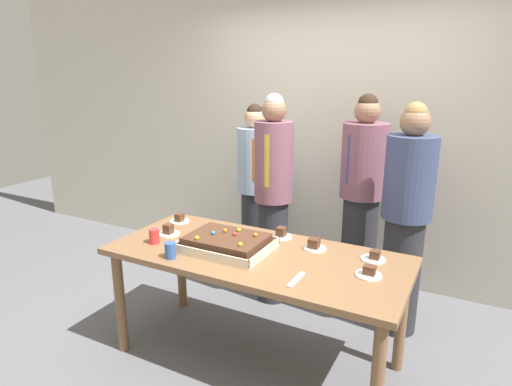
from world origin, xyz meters
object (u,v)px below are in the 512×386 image
at_px(plated_slice_far_left, 169,231).
at_px(drink_cup_middle, 154,236).
at_px(person_serving_front, 406,219).
at_px(party_table, 256,266).
at_px(plated_slice_near_right, 179,219).
at_px(plated_slice_far_right, 374,257).
at_px(person_far_right_suit, 273,197).
at_px(plated_slice_center_front, 281,234).
at_px(person_green_shirt_behind, 362,198).
at_px(drink_cup_nearest, 170,250).
at_px(plated_slice_near_left, 369,273).
at_px(person_striped_tie_right, 255,189).
at_px(plated_slice_center_back, 314,245).
at_px(sheet_cake, 227,243).

distance_m(plated_slice_far_left, drink_cup_middle, 0.18).
bearing_deg(person_serving_front, party_table, 5.17).
bearing_deg(plated_slice_near_right, plated_slice_far_right, -0.52).
distance_m(party_table, person_far_right_suit, 0.88).
bearing_deg(plated_slice_center_front, person_green_shirt_behind, 68.07).
bearing_deg(person_far_right_suit, drink_cup_middle, -27.74).
relative_size(drink_cup_nearest, drink_cup_middle, 1.00).
bearing_deg(drink_cup_middle, person_serving_front, 34.54).
bearing_deg(plated_slice_near_left, party_table, -179.41).
bearing_deg(person_green_shirt_behind, person_serving_front, 75.64).
xyz_separation_m(plated_slice_near_right, drink_cup_middle, (0.12, -0.43, 0.03)).
bearing_deg(drink_cup_middle, person_striped_tie_right, 87.46).
bearing_deg(drink_cup_nearest, plated_slice_far_left, 130.30).
height_order(plated_slice_near_right, person_striped_tie_right, person_striped_tie_right).
distance_m(plated_slice_center_back, person_green_shirt_behind, 0.94).
distance_m(plated_slice_center_front, drink_cup_nearest, 0.79).
height_order(plated_slice_near_right, person_green_shirt_behind, person_green_shirt_behind).
bearing_deg(plated_slice_near_right, sheet_cake, -25.55).
distance_m(plated_slice_far_left, person_serving_front, 1.70).
bearing_deg(drink_cup_middle, drink_cup_nearest, -29.83).
xyz_separation_m(party_table, drink_cup_nearest, (-0.43, -0.32, 0.14)).
xyz_separation_m(plated_slice_near_right, person_green_shirt_behind, (1.17, 0.92, 0.09)).
bearing_deg(drink_cup_nearest, plated_slice_center_back, 36.55).
height_order(party_table, plated_slice_near_left, plated_slice_near_left).
bearing_deg(drink_cup_nearest, plated_slice_center_front, 54.19).
xyz_separation_m(plated_slice_far_left, drink_cup_middle, (0.02, -0.17, 0.03)).
xyz_separation_m(plated_slice_center_front, person_striped_tie_right, (-0.65, 0.84, 0.04)).
xyz_separation_m(drink_cup_nearest, person_serving_front, (1.21, 1.15, 0.05)).
height_order(plated_slice_center_front, plated_slice_center_back, same).
bearing_deg(plated_slice_far_right, person_green_shirt_behind, 109.27).
distance_m(party_table, drink_cup_middle, 0.72).
distance_m(plated_slice_near_right, plated_slice_center_front, 0.83).
distance_m(drink_cup_nearest, person_green_shirt_behind, 1.69).
relative_size(sheet_cake, plated_slice_center_front, 3.76).
distance_m(plated_slice_center_back, person_far_right_suit, 0.82).
height_order(plated_slice_near_right, drink_cup_middle, drink_cup_middle).
bearing_deg(sheet_cake, plated_slice_center_front, 57.91).
bearing_deg(plated_slice_far_left, drink_cup_middle, -84.20).
height_order(party_table, sheet_cake, sheet_cake).
bearing_deg(person_striped_tie_right, plated_slice_center_back, 25.41).
height_order(plated_slice_far_left, plated_slice_center_front, plated_slice_far_left).
distance_m(sheet_cake, person_green_shirt_behind, 1.33).
relative_size(plated_slice_far_right, person_serving_front, 0.09).
bearing_deg(party_table, drink_cup_middle, -165.71).
bearing_deg(plated_slice_near_right, person_striped_tie_right, 79.06).
distance_m(plated_slice_center_front, drink_cup_middle, 0.87).
height_order(person_green_shirt_behind, person_striped_tie_right, person_green_shirt_behind).
bearing_deg(drink_cup_nearest, plated_slice_far_right, 26.24).
bearing_deg(plated_slice_center_front, plated_slice_far_right, -7.30).
xyz_separation_m(plated_slice_near_left, plated_slice_far_left, (-1.42, -0.01, 0.01)).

